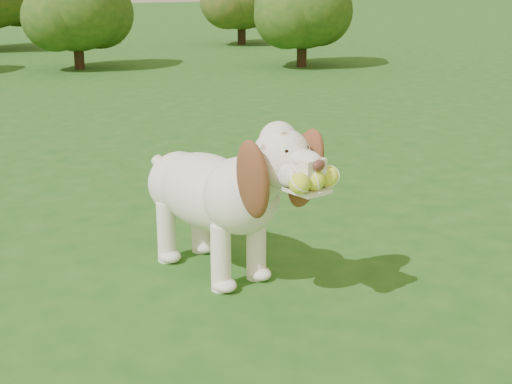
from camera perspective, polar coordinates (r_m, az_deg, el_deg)
ground at (r=3.44m, az=-0.26°, el=-7.46°), size 80.00×80.00×0.00m
dog at (r=3.40m, az=-2.77°, el=0.22°), size 0.56×1.28×0.84m
shrub_c at (r=12.01m, az=-14.22°, el=13.98°), size 1.55×1.55×1.61m
shrub_d at (r=12.03m, az=3.75°, el=14.56°), size 1.59×1.59×1.65m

